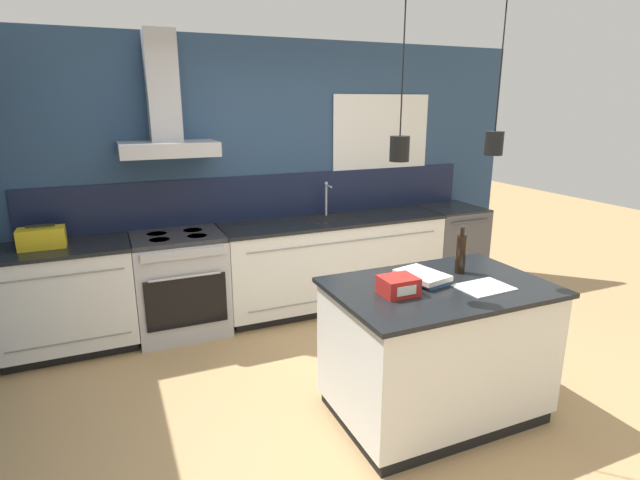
{
  "coord_description": "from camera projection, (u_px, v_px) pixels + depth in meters",
  "views": [
    {
      "loc": [
        -1.47,
        -2.65,
        2.02
      ],
      "look_at": [
        -0.07,
        0.57,
        1.05
      ],
      "focal_mm": 28.0,
      "sensor_mm": 36.0,
      "label": 1
    }
  ],
  "objects": [
    {
      "name": "ground_plane",
      "position": [
        362.0,
        405.0,
        3.45
      ],
      "size": [
        16.0,
        16.0,
        0.0
      ],
      "primitive_type": "plane",
      "color": "tan",
      "rests_on": "ground"
    },
    {
      "name": "wall_back",
      "position": [
        263.0,
        173.0,
        4.83
      ],
      "size": [
        5.6,
        2.42,
        2.6
      ],
      "color": "navy",
      "rests_on": "ground_plane"
    },
    {
      "name": "counter_run_left",
      "position": [
        68.0,
        298.0,
        4.11
      ],
      "size": [
        1.04,
        0.64,
        0.91
      ],
      "color": "black",
      "rests_on": "ground_plane"
    },
    {
      "name": "counter_run_sink",
      "position": [
        333.0,
        262.0,
        5.04
      ],
      "size": [
        2.25,
        0.64,
        1.26
      ],
      "color": "black",
      "rests_on": "ground_plane"
    },
    {
      "name": "oven_range",
      "position": [
        181.0,
        284.0,
        4.45
      ],
      "size": [
        0.78,
        0.66,
        0.91
      ],
      "color": "#B5B5BA",
      "rests_on": "ground_plane"
    },
    {
      "name": "dishwasher",
      "position": [
        449.0,
        247.0,
        5.58
      ],
      "size": [
        0.62,
        0.65,
        0.91
      ],
      "color": "#4C4C51",
      "rests_on": "ground_plane"
    },
    {
      "name": "kitchen_island",
      "position": [
        436.0,
        350.0,
        3.26
      ],
      "size": [
        1.37,
        0.91,
        0.91
      ],
      "color": "black",
      "rests_on": "ground_plane"
    },
    {
      "name": "bottle_on_island",
      "position": [
        461.0,
        253.0,
        3.33
      ],
      "size": [
        0.07,
        0.07,
        0.32
      ],
      "color": "black",
      "rests_on": "kitchen_island"
    },
    {
      "name": "book_stack",
      "position": [
        422.0,
        276.0,
        3.2
      ],
      "size": [
        0.28,
        0.37,
        0.06
      ],
      "color": "#335684",
      "rests_on": "kitchen_island"
    },
    {
      "name": "red_supply_box",
      "position": [
        398.0,
        286.0,
        2.97
      ],
      "size": [
        0.21,
        0.19,
        0.11
      ],
      "color": "red",
      "rests_on": "kitchen_island"
    },
    {
      "name": "paper_pile",
      "position": [
        484.0,
        287.0,
        3.09
      ],
      "size": [
        0.34,
        0.26,
        0.01
      ],
      "color": "silver",
      "rests_on": "kitchen_island"
    },
    {
      "name": "yellow_toolbox",
      "position": [
        42.0,
        238.0,
        3.92
      ],
      "size": [
        0.34,
        0.18,
        0.19
      ],
      "color": "gold",
      "rests_on": "counter_run_left"
    }
  ]
}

